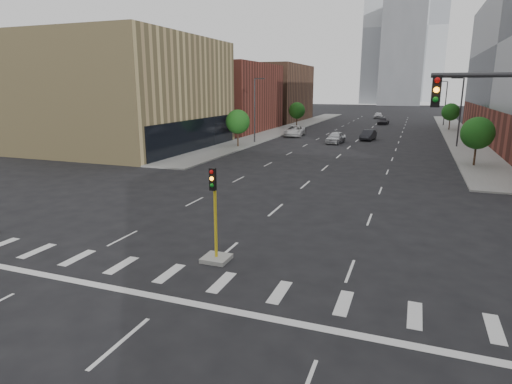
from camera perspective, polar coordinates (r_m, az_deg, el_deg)
The scene contains 22 objects.
ground at distance 13.71m, azimuth -23.10°, elevation -22.28°, with size 400.00×400.00×0.00m, color black.
sidewalk_left_far at distance 85.30m, azimuth 4.59°, elevation 8.53°, with size 5.00×92.00×0.15m, color gray.
sidewalk_right_far at distance 82.38m, azimuth 25.25°, elevation 7.08°, with size 5.00×92.00×0.15m, color gray.
building_left_mid at distance 59.60m, azimuth -16.79°, elevation 12.42°, with size 20.00×24.00×14.00m, color tan.
building_left_far_a at distance 81.93m, azimuth -5.56°, elevation 12.45°, with size 20.00×22.00×12.00m, color brown.
building_left_far_b at distance 105.93m, azimuth 0.73°, elevation 13.07°, with size 20.00×24.00×13.00m, color brown.
tower_left at distance 229.91m, azimuth 17.28°, elevation 19.99°, with size 22.00×22.00×70.00m, color #B2B7BC.
tower_right at distance 269.66m, azimuth 21.97°, elevation 19.70°, with size 20.00×20.00×80.00m, color #B2B7BC.
tower_mid at distance 208.37m, azimuth 18.95°, elevation 16.98°, with size 18.00×18.00×44.00m, color slate.
median_traffic_signal at distance 19.81m, azimuth -5.40°, elevation -6.52°, with size 1.20×1.20×4.40m.
streetlight_right_a at distance 63.01m, azimuth 25.54°, elevation 9.91°, with size 1.60×0.22×9.07m.
streetlight_right_b at distance 97.91m, azimuth 23.91°, elevation 10.99°, with size 1.60×0.22×9.07m.
streetlight_left at distance 61.70m, azimuth -0.12°, elevation 11.17°, with size 1.60×0.22×9.07m.
tree_left_near at distance 57.37m, azimuth -2.45°, elevation 9.34°, with size 3.20×3.20×4.85m.
tree_left_far at distance 85.76m, azimuth 5.47°, elevation 10.76°, with size 3.20×3.20×4.85m.
tree_right_near at distance 48.28m, azimuth 27.44°, elevation 6.99°, with size 3.20×3.20×4.85m.
tree_right_far at distance 88.03m, azimuth 24.53°, elevation 9.68°, with size 3.20×3.20×4.85m.
car_near_left at distance 62.82m, azimuth 10.58°, elevation 7.16°, with size 1.97×4.89×1.67m, color silver.
car_mid_right at distance 67.73m, azimuth 14.74°, elevation 7.36°, with size 1.63×4.67×1.54m, color #222328.
car_far_left at distance 71.36m, azimuth 5.17°, elevation 8.12°, with size 2.83×6.14×1.71m, color silver.
car_deep_right at distance 97.46m, azimuth 16.62°, elevation 9.03°, with size 1.95×4.80×1.39m, color black.
car_distant at distance 116.31m, azimuth 15.99°, elevation 9.82°, with size 1.97×4.90×1.67m, color silver.
Camera 1 is at (8.18, -7.73, 7.83)m, focal length 30.00 mm.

